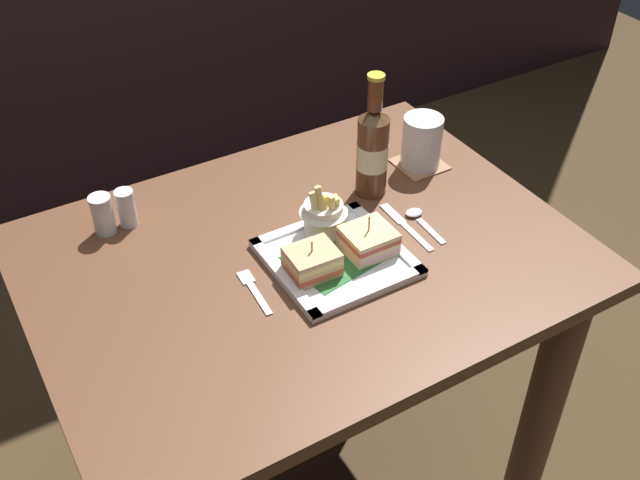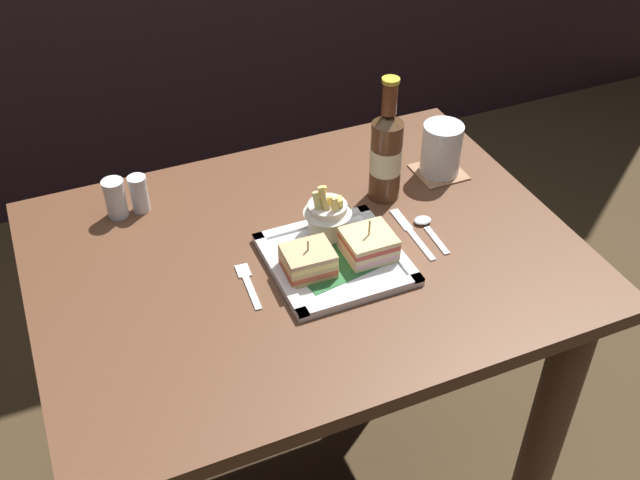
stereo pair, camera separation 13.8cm
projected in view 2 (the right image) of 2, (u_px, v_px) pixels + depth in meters
The scene contains 13 objects.
dining_table at pixel (306, 322), 1.53m from camera, with size 1.00×0.75×0.76m.
square_plate at pixel (335, 259), 1.39m from camera, with size 0.24×0.24×0.02m.
sandwich_half_left at pixel (308, 261), 1.34m from camera, with size 0.09×0.08×0.07m.
sandwich_half_right at pixel (369, 245), 1.38m from camera, with size 0.09×0.08×0.08m.
fries_cup at pixel (327, 213), 1.41m from camera, with size 0.09×0.09×0.12m.
beer_bottle at pixel (386, 153), 1.49m from camera, with size 0.06×0.06×0.27m.
drink_coaster at pixel (439, 172), 1.62m from camera, with size 0.10×0.10×0.00m, color #976B4B.
water_glass at pixel (441, 152), 1.59m from camera, with size 0.08×0.08×0.11m.
fork at pixel (248, 283), 1.34m from camera, with size 0.03×0.12×0.00m.
knife at pixel (411, 232), 1.46m from camera, with size 0.02×0.17×0.00m.
spoon at pixel (426, 225), 1.47m from camera, with size 0.04×0.12×0.01m.
salt_shaker at pixel (116, 200), 1.48m from camera, with size 0.04×0.04×0.08m.
pepper_shaker at pixel (139, 196), 1.49m from camera, with size 0.04×0.04×0.08m.
Camera 2 is at (-0.40, -1.01, 1.67)m, focal length 42.38 mm.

